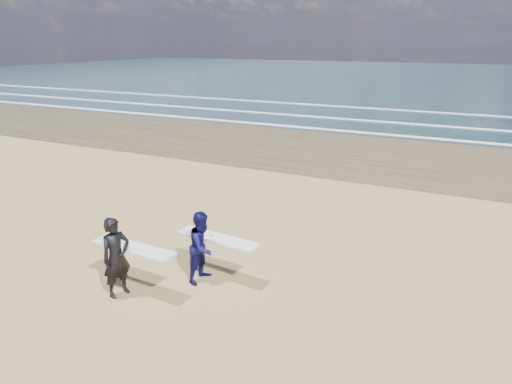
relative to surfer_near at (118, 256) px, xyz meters
The scene contains 2 objects.
surfer_near is the anchor object (origin of this frame).
surfer_far 2.04m from the surfer_near, 46.82° to the left, with size 2.24×1.17×1.80m.
Camera 1 is at (7.56, -6.30, 5.73)m, focal length 32.00 mm.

